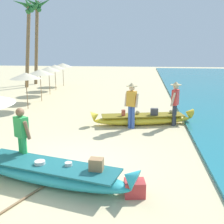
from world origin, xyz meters
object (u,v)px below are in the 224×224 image
object	(u,v)px
paddle	(32,193)
boat_cyan_foreground	(48,172)
person_vendor_hatted	(132,102)
cooler_box	(135,188)
palm_tree_leaning_seaward	(29,19)
person_tourist_customer	(22,135)
person_vendor_assistant	(175,100)
palm_tree_tall_inland	(37,18)
boat_yellow_midground	(143,119)

from	to	relation	value
paddle	boat_cyan_foreground	bearing A→B (deg)	73.24
person_vendor_hatted	cooler_box	size ratio (longest dim) A/B	4.14
person_vendor_hatted	palm_tree_leaning_seaward	world-z (taller)	palm_tree_leaning_seaward
person_tourist_customer	cooler_box	xyz separation A→B (m)	(2.96, -0.96, -0.77)
person_vendor_assistant	palm_tree_tall_inland	size ratio (longest dim) A/B	0.25
boat_yellow_midground	cooler_box	distance (m)	5.66
person_tourist_customer	palm_tree_leaning_seaward	bearing A→B (deg)	112.15
boat_cyan_foreground	person_vendor_hatted	distance (m)	5.07
palm_tree_leaning_seaward	palm_tree_tall_inland	bearing A→B (deg)	92.50
boat_cyan_foreground	palm_tree_tall_inland	size ratio (longest dim) A/B	0.62
person_vendor_assistant	paddle	size ratio (longest dim) A/B	1.03
person_tourist_customer	person_vendor_assistant	distance (m)	6.44
person_tourist_customer	palm_tree_leaning_seaward	size ratio (longest dim) A/B	0.25
palm_tree_leaning_seaward	person_tourist_customer	bearing A→B (deg)	-67.85
person_vendor_assistant	palm_tree_leaning_seaward	size ratio (longest dim) A/B	0.27
person_vendor_hatted	boat_cyan_foreground	bearing A→B (deg)	-110.25
person_vendor_hatted	palm_tree_leaning_seaward	size ratio (longest dim) A/B	0.27
boat_yellow_midground	paddle	xyz separation A→B (m)	(-2.36, -5.89, -0.21)
person_vendor_hatted	person_tourist_customer	bearing A→B (deg)	-122.74
boat_cyan_foreground	person_vendor_hatted	world-z (taller)	person_vendor_hatted
boat_yellow_midground	palm_tree_leaning_seaward	xyz separation A→B (m)	(-9.03, 9.90, 5.07)
boat_cyan_foreground	palm_tree_leaning_seaward	distance (m)	17.43
boat_cyan_foreground	person_tourist_customer	bearing A→B (deg)	145.53
palm_tree_leaning_seaward	cooler_box	distance (m)	18.65
cooler_box	person_vendor_hatted	bearing A→B (deg)	84.37
boat_cyan_foreground	palm_tree_tall_inland	bearing A→B (deg)	111.91
person_tourist_customer	paddle	bearing A→B (deg)	-58.87
paddle	boat_yellow_midground	bearing A→B (deg)	68.16
person_vendor_assistant	cooler_box	size ratio (longest dim) A/B	4.13
cooler_box	paddle	size ratio (longest dim) A/B	0.25
palm_tree_leaning_seaward	paddle	bearing A→B (deg)	-67.12
person_vendor_hatted	paddle	xyz separation A→B (m)	(-1.91, -5.28, -1.04)
boat_yellow_midground	cooler_box	size ratio (longest dim) A/B	9.87
person_vendor_hatted	palm_tree_leaning_seaward	xyz separation A→B (m)	(-8.57, 10.51, 4.24)
cooler_box	paddle	xyz separation A→B (m)	(-2.24, -0.23, -0.15)
person_tourist_customer	palm_tree_tall_inland	size ratio (longest dim) A/B	0.23
person_tourist_customer	palm_tree_tall_inland	bearing A→B (deg)	109.96
paddle	palm_tree_tall_inland	bearing A→B (deg)	110.78
palm_tree_leaning_seaward	cooler_box	xyz separation A→B (m)	(8.91, -15.56, -5.13)
palm_tree_leaning_seaward	cooler_box	world-z (taller)	palm_tree_leaning_seaward
cooler_box	palm_tree_tall_inland	bearing A→B (deg)	107.71
cooler_box	boat_cyan_foreground	bearing A→B (deg)	161.14
boat_cyan_foreground	boat_yellow_midground	size ratio (longest dim) A/B	1.03
boat_yellow_midground	person_tourist_customer	distance (m)	5.67
person_vendor_assistant	palm_tree_tall_inland	distance (m)	16.44
palm_tree_tall_inland	cooler_box	xyz separation A→B (m)	(8.99, -17.56, -5.45)
palm_tree_tall_inland	boat_cyan_foreground	bearing A→B (deg)	-68.09
person_vendor_hatted	cooler_box	world-z (taller)	person_vendor_hatted
boat_yellow_midground	palm_tree_tall_inland	bearing A→B (deg)	127.44
boat_cyan_foreground	paddle	xyz separation A→B (m)	(-0.17, -0.58, -0.24)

